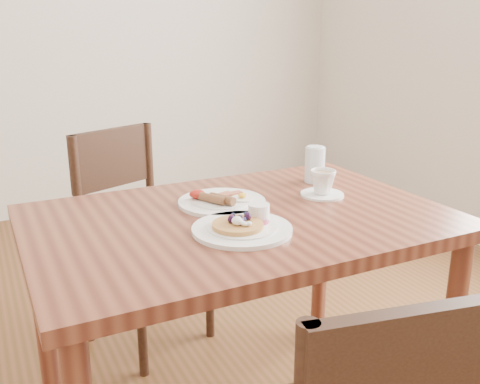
{
  "coord_description": "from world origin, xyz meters",
  "views": [
    {
      "loc": [
        -0.66,
        -1.31,
        1.27
      ],
      "look_at": [
        0.0,
        0.0,
        0.82
      ],
      "focal_mm": 40.0,
      "sensor_mm": 36.0,
      "label": 1
    }
  ],
  "objects_px": {
    "dining_table": "(240,246)",
    "water_glass": "(315,165)",
    "pancake_plate": "(243,226)",
    "teacup_saucer": "(323,184)",
    "breakfast_plate": "(221,201)",
    "chair_far": "(137,227)"
  },
  "relations": [
    {
      "from": "dining_table",
      "to": "water_glass",
      "type": "bearing_deg",
      "value": 26.51
    },
    {
      "from": "pancake_plate",
      "to": "teacup_saucer",
      "type": "xyz_separation_m",
      "value": [
        0.37,
        0.16,
        0.02
      ]
    },
    {
      "from": "pancake_plate",
      "to": "water_glass",
      "type": "xyz_separation_m",
      "value": [
        0.44,
        0.31,
        0.05
      ]
    },
    {
      "from": "pancake_plate",
      "to": "teacup_saucer",
      "type": "relative_size",
      "value": 1.93
    },
    {
      "from": "dining_table",
      "to": "breakfast_plate",
      "type": "distance_m",
      "value": 0.16
    },
    {
      "from": "pancake_plate",
      "to": "breakfast_plate",
      "type": "xyz_separation_m",
      "value": [
        0.04,
        0.23,
        -0.0
      ]
    },
    {
      "from": "water_glass",
      "to": "pancake_plate",
      "type": "bearing_deg",
      "value": -144.72
    },
    {
      "from": "breakfast_plate",
      "to": "teacup_saucer",
      "type": "relative_size",
      "value": 1.93
    },
    {
      "from": "breakfast_plate",
      "to": "chair_far",
      "type": "bearing_deg",
      "value": 100.6
    },
    {
      "from": "dining_table",
      "to": "breakfast_plate",
      "type": "xyz_separation_m",
      "value": [
        -0.01,
        0.11,
        0.11
      ]
    },
    {
      "from": "teacup_saucer",
      "to": "water_glass",
      "type": "xyz_separation_m",
      "value": [
        0.07,
        0.15,
        0.02
      ]
    },
    {
      "from": "chair_far",
      "to": "breakfast_plate",
      "type": "bearing_deg",
      "value": 78.78
    },
    {
      "from": "chair_far",
      "to": "teacup_saucer",
      "type": "height_order",
      "value": "chair_far"
    },
    {
      "from": "dining_table",
      "to": "water_glass",
      "type": "relative_size",
      "value": 9.64
    },
    {
      "from": "dining_table",
      "to": "breakfast_plate",
      "type": "relative_size",
      "value": 4.44
    },
    {
      "from": "dining_table",
      "to": "teacup_saucer",
      "type": "xyz_separation_m",
      "value": [
        0.32,
        0.05,
        0.14
      ]
    },
    {
      "from": "pancake_plate",
      "to": "chair_far",
      "type": "bearing_deg",
      "value": 94.93
    },
    {
      "from": "dining_table",
      "to": "teacup_saucer",
      "type": "relative_size",
      "value": 8.57
    },
    {
      "from": "breakfast_plate",
      "to": "water_glass",
      "type": "xyz_separation_m",
      "value": [
        0.4,
        0.08,
        0.05
      ]
    },
    {
      "from": "teacup_saucer",
      "to": "chair_far",
      "type": "bearing_deg",
      "value": 123.83
    },
    {
      "from": "dining_table",
      "to": "pancake_plate",
      "type": "height_order",
      "value": "pancake_plate"
    },
    {
      "from": "water_glass",
      "to": "dining_table",
      "type": "bearing_deg",
      "value": -153.49
    }
  ]
}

